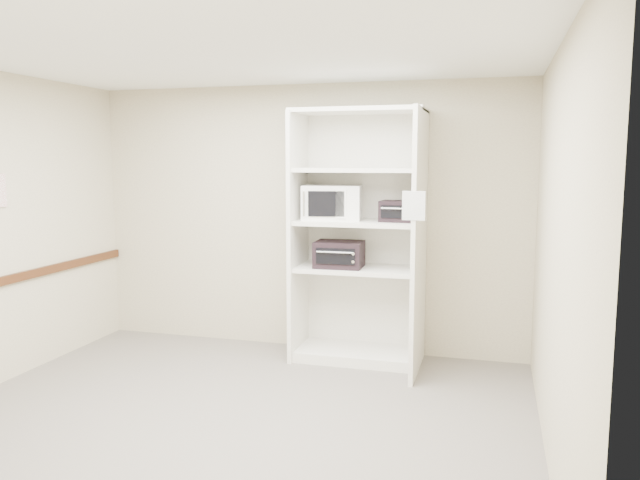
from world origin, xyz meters
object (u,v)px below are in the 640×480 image
(toaster_oven_lower, at_px, (339,254))
(shelving_unit, at_px, (363,245))
(microwave, at_px, (332,202))
(toaster_oven_upper, at_px, (399,211))

(toaster_oven_lower, bearing_deg, shelving_unit, 13.76)
(shelving_unit, relative_size, microwave, 4.37)
(toaster_oven_upper, distance_m, toaster_oven_lower, 0.71)
(shelving_unit, relative_size, toaster_oven_upper, 7.10)
(microwave, height_order, toaster_oven_upper, microwave)
(microwave, bearing_deg, toaster_oven_lower, -54.92)
(shelving_unit, height_order, microwave, shelving_unit)
(microwave, distance_m, toaster_oven_upper, 0.66)
(shelving_unit, xyz_separation_m, toaster_oven_upper, (0.34, -0.01, 0.34))
(shelving_unit, xyz_separation_m, microwave, (-0.31, 0.04, 0.41))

